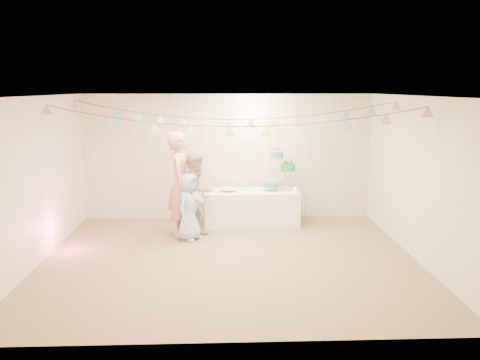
{
  "coord_description": "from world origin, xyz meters",
  "views": [
    {
      "loc": [
        -0.1,
        -7.15,
        2.73
      ],
      "look_at": [
        0.2,
        0.8,
        1.15
      ],
      "focal_mm": 35.0,
      "sensor_mm": 36.0,
      "label": 1
    }
  ],
  "objects_px": {
    "person_child": "(190,207)",
    "person_adult_b": "(197,195)",
    "person_adult_a": "(181,184)",
    "cake_stand": "(279,168)",
    "table": "(252,208)"
  },
  "relations": [
    {
      "from": "person_adult_a",
      "to": "person_child",
      "type": "height_order",
      "value": "person_adult_a"
    },
    {
      "from": "cake_stand",
      "to": "person_adult_a",
      "type": "height_order",
      "value": "person_adult_a"
    },
    {
      "from": "person_adult_a",
      "to": "person_adult_b",
      "type": "height_order",
      "value": "person_adult_a"
    },
    {
      "from": "table",
      "to": "person_adult_a",
      "type": "bearing_deg",
      "value": -154.31
    },
    {
      "from": "cake_stand",
      "to": "person_adult_b",
      "type": "relative_size",
      "value": 0.51
    },
    {
      "from": "table",
      "to": "person_adult_a",
      "type": "relative_size",
      "value": 0.96
    },
    {
      "from": "person_adult_a",
      "to": "person_adult_b",
      "type": "xyz_separation_m",
      "value": [
        0.3,
        -0.13,
        -0.18
      ]
    },
    {
      "from": "person_adult_b",
      "to": "person_adult_a",
      "type": "bearing_deg",
      "value": 112.12
    },
    {
      "from": "table",
      "to": "person_adult_b",
      "type": "xyz_separation_m",
      "value": [
        -1.05,
        -0.79,
        0.44
      ]
    },
    {
      "from": "person_adult_a",
      "to": "person_adult_b",
      "type": "relative_size",
      "value": 1.23
    },
    {
      "from": "person_child",
      "to": "person_adult_b",
      "type": "bearing_deg",
      "value": -14.24
    },
    {
      "from": "table",
      "to": "person_adult_a",
      "type": "distance_m",
      "value": 1.63
    },
    {
      "from": "table",
      "to": "person_child",
      "type": "xyz_separation_m",
      "value": [
        -1.18,
        -0.92,
        0.27
      ]
    },
    {
      "from": "cake_stand",
      "to": "person_child",
      "type": "xyz_separation_m",
      "value": [
        -1.73,
        -0.97,
        -0.54
      ]
    },
    {
      "from": "person_adult_b",
      "to": "person_child",
      "type": "xyz_separation_m",
      "value": [
        -0.13,
        -0.13,
        -0.18
      ]
    }
  ]
}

